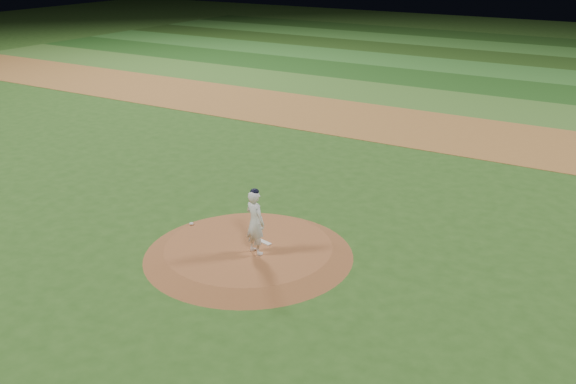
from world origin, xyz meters
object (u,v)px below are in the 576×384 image
Objects in this scene: pitchers_mound at (249,250)px; rosin_bag at (191,224)px; pitching_rubber at (263,242)px; pitcher_on_mound at (255,222)px.

pitchers_mound is 2.17m from rosin_bag.
pitching_rubber is 1.06m from pitcher_on_mound.
pitching_rubber is 4.17× the size of rosin_bag.
pitcher_on_mound reaches higher than pitching_rubber.
pitchers_mound is at bearing -7.54° from rosin_bag.
rosin_bag is 2.69m from pitcher_on_mound.
pitching_rubber is 0.30× the size of pitcher_on_mound.
pitching_rubber reaches higher than pitchers_mound.
rosin_bag is at bearing 172.46° from pitchers_mound.
pitching_rubber is at bearing 63.49° from pitchers_mound.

